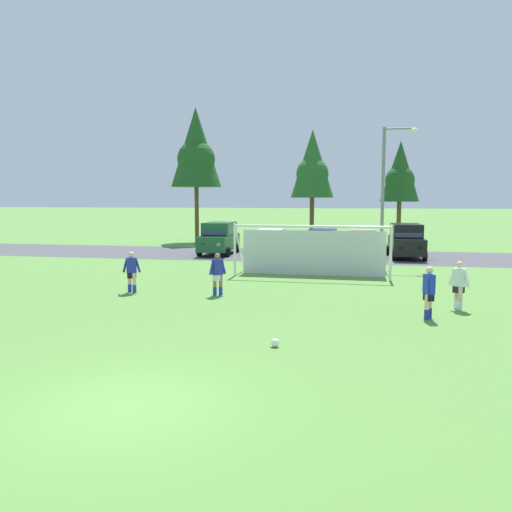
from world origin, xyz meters
The scene contains 17 objects.
ground_plane centered at (0.00, 15.00, 0.00)m, with size 400.00×400.00×0.00m, color #598C3D.
parking_lot_strip centered at (0.00, 25.85, 0.00)m, with size 52.00×8.40×0.01m, color #4C4C51.
soccer_ball centered at (2.00, 4.19, 0.11)m, with size 0.22×0.22×0.22m.
soccer_goal centered at (1.79, 16.59, 1.29)m, with size 7.45×2.08×2.57m.
player_striker_near centered at (-1.32, 10.77, 0.82)m, with size 0.59×0.57×1.64m.
player_midfield_center centered at (-4.83, 10.65, 0.82)m, with size 0.74×0.36×1.64m.
player_defender_far centered at (6.17, 8.17, 0.82)m, with size 0.35×0.75×1.64m.
player_winger_left centered at (7.33, 9.79, 0.82)m, with size 0.64×0.50×1.64m.
parked_car_slot_far_left centered at (-5.29, 25.34, 1.11)m, with size 2.21×4.64×2.16m.
parked_car_slot_left centered at (-1.80, 25.65, 0.88)m, with size 2.05×4.20×1.72m.
parked_car_slot_center_left centered at (1.57, 26.54, 0.88)m, with size 2.27×4.32×1.72m.
parked_car_slot_center centered at (4.19, 26.51, 0.88)m, with size 2.20×4.28×1.72m.
parked_car_slot_center_right centered at (6.92, 25.50, 1.11)m, with size 2.24×4.65×2.16m.
tree_left_edge centered at (-9.84, 34.65, 7.89)m, with size 4.30×4.30×11.47m.
tree_mid_left centered at (0.20, 33.66, 6.34)m, with size 3.46×3.46×9.23m.
tree_center_back centered at (7.17, 36.03, 5.81)m, with size 3.17×3.17×8.46m.
street_lamp centered at (5.42, 21.79, 3.98)m, with size 2.00×0.32×7.69m.
Camera 1 is at (4.04, -8.37, 3.69)m, focal length 36.38 mm.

